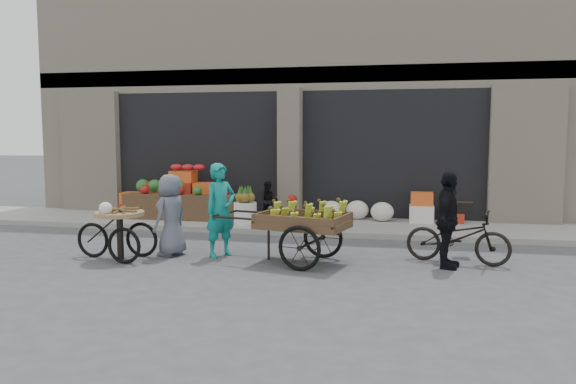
% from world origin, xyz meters
% --- Properties ---
extents(ground, '(80.00, 80.00, 0.00)m').
position_xyz_m(ground, '(0.00, 0.00, 0.00)').
color(ground, '#424244').
rests_on(ground, ground).
extents(sidewalk, '(18.00, 2.20, 0.12)m').
position_xyz_m(sidewalk, '(0.00, 4.10, 0.06)').
color(sidewalk, gray).
rests_on(sidewalk, ground).
extents(building, '(14.00, 6.45, 7.00)m').
position_xyz_m(building, '(0.00, 8.03, 3.37)').
color(building, beige).
rests_on(building, ground).
extents(fruit_display, '(3.10, 1.12, 1.24)m').
position_xyz_m(fruit_display, '(-2.48, 4.38, 0.67)').
color(fruit_display, '#AB2A17').
rests_on(fruit_display, sidewalk).
extents(pineapple_bin, '(0.52, 0.52, 0.50)m').
position_xyz_m(pineapple_bin, '(-0.75, 3.60, 0.37)').
color(pineapple_bin, silver).
rests_on(pineapple_bin, sidewalk).
extents(fire_hydrant, '(0.22, 0.22, 0.71)m').
position_xyz_m(fire_hydrant, '(0.35, 3.55, 0.50)').
color(fire_hydrant, '#A5140F').
rests_on(fire_hydrant, sidewalk).
extents(orange_bucket, '(0.32, 0.32, 0.30)m').
position_xyz_m(orange_bucket, '(0.85, 3.50, 0.27)').
color(orange_bucket, orange).
rests_on(orange_bucket, sidewalk).
extents(right_bay_goods, '(3.35, 0.60, 0.70)m').
position_xyz_m(right_bay_goods, '(2.61, 4.70, 0.41)').
color(right_bay_goods, silver).
rests_on(right_bay_goods, sidewalk).
extents(seated_person, '(0.51, 0.43, 0.93)m').
position_xyz_m(seated_person, '(-0.35, 4.20, 0.58)').
color(seated_person, black).
rests_on(seated_person, sidewalk).
extents(banana_cart, '(2.63, 1.49, 1.04)m').
position_xyz_m(banana_cart, '(1.09, 0.60, 0.75)').
color(banana_cart, brown).
rests_on(banana_cart, ground).
extents(vendor_woman, '(0.68, 0.72, 1.66)m').
position_xyz_m(vendor_woman, '(-0.38, 0.82, 0.83)').
color(vendor_woman, '#10827A').
rests_on(vendor_woman, ground).
extents(tricycle_cart, '(1.44, 0.90, 0.95)m').
position_xyz_m(tricycle_cart, '(-2.01, 0.22, 0.57)').
color(tricycle_cart, '#9E7F51').
rests_on(tricycle_cart, ground).
extents(vendor_grey, '(0.66, 0.82, 1.46)m').
position_xyz_m(vendor_grey, '(-1.28, 0.70, 0.73)').
color(vendor_grey, slate).
rests_on(vendor_grey, ground).
extents(bicycle, '(1.81, 0.97, 0.90)m').
position_xyz_m(bicycle, '(3.69, 1.14, 0.45)').
color(bicycle, black).
rests_on(bicycle, ground).
extents(cyclist, '(0.58, 0.98, 1.57)m').
position_xyz_m(cyclist, '(3.49, 0.74, 0.79)').
color(cyclist, black).
rests_on(cyclist, ground).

